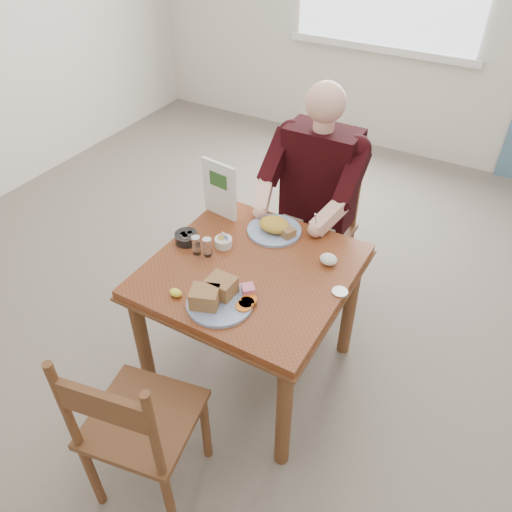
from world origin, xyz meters
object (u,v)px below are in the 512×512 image
Objects in this scene: chair_near at (137,427)px; diner at (315,187)px; chair_far at (317,228)px; near_plate at (218,296)px; table at (251,284)px; far_plate at (275,228)px.

diner is (0.06, 1.51, 0.33)m from chair_near.
near_plate is at bearing -90.11° from chair_far.
chair_near is (-0.06, -1.60, 0.00)m from chair_far.
near_plate is at bearing -90.12° from diner.
table is 0.66× the size of diner.
far_plate reaches higher than table.
table is 2.69× the size of near_plate.
chair_far is at bearing 87.82° from chair_near.
far_plate is at bearing 92.71° from near_plate.
chair_near reaches higher than near_plate.
far_plate is (-0.03, 0.30, 0.14)m from table.
table is at bearing -90.00° from chair_far.
table is 0.73m from diner.
chair_far is 2.61× the size of far_plate.
chair_far is at bearing 90.00° from table.
far_plate is (-0.03, -0.41, -0.03)m from diner.
table is at bearing -84.44° from far_plate.
diner is at bearing 87.69° from chair_near.
diner is 4.04× the size of near_plate.
diner is at bearing 89.88° from near_plate.
diner is at bearing 85.91° from far_plate.
diner is 3.80× the size of far_plate.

